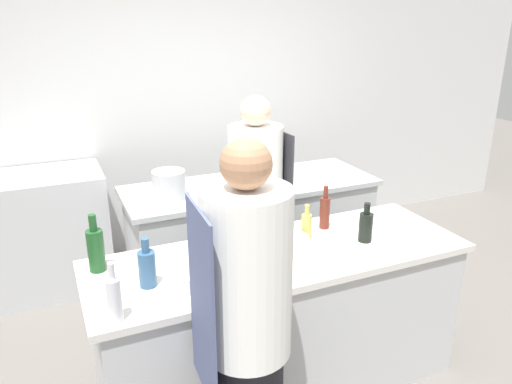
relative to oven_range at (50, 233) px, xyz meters
name	(u,v)px	position (x,y,z in m)	size (l,w,h in m)	color
ground_plane	(279,380)	(1.19, -1.77, -0.49)	(16.00, 16.00, 0.00)	#605B56
wall_back	(176,103)	(1.19, 0.36, 0.91)	(8.00, 0.06, 2.80)	silver
prep_counter	(280,319)	(1.19, -1.77, -0.05)	(2.17, 0.74, 0.89)	#B7BABC
pass_counter	(251,234)	(1.52, -0.58, -0.05)	(2.01, 0.73, 0.89)	#B7BABC
oven_range	(50,233)	(0.00, 0.00, 0.00)	(0.89, 0.62, 0.99)	#B7BABC
chef_at_prep_near	(246,336)	(0.73, -2.37, 0.37)	(0.39, 0.38, 1.73)	black
chef_at_stove	(256,218)	(1.31, -1.15, 0.35)	(0.38, 0.36, 1.68)	black
bottle_olive_oil	(114,298)	(0.23, -2.07, 0.51)	(0.06, 0.06, 0.29)	silver
bottle_vinegar	(325,212)	(1.60, -1.57, 0.50)	(0.06, 0.06, 0.28)	#5B2319
bottle_wine	(96,249)	(0.22, -1.56, 0.52)	(0.09, 0.09, 0.32)	#19471E
bottle_cooking_oil	(147,267)	(0.43, -1.82, 0.50)	(0.09, 0.09, 0.26)	#2D5175
bottle_sauce	(306,226)	(1.41, -1.67, 0.48)	(0.06, 0.06, 0.22)	#B2A84C
bottle_water	(366,226)	(1.72, -1.83, 0.49)	(0.08, 0.08, 0.24)	black
bowl_mixing_large	(210,280)	(0.71, -1.96, 0.43)	(0.24, 0.24, 0.08)	#B7BABC
bowl_prep_small	(286,244)	(1.23, -1.76, 0.43)	(0.27, 0.27, 0.08)	white
bowl_ceramic_blue	(216,246)	(0.86, -1.62, 0.44)	(0.25, 0.25, 0.09)	navy
cup	(373,219)	(1.88, -1.68, 0.44)	(0.07, 0.07, 0.10)	white
stockpot	(169,185)	(0.84, -0.65, 0.50)	(0.24, 0.24, 0.21)	#B7BABC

